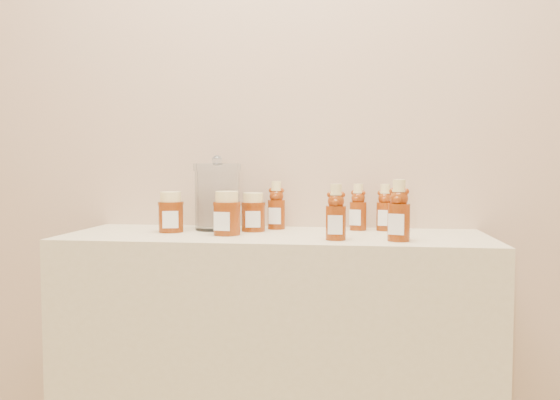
% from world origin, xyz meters
% --- Properties ---
extents(wall_back, '(3.50, 0.02, 2.70)m').
position_xyz_m(wall_back, '(0.00, 1.75, 1.35)').
color(wall_back, tan).
rests_on(wall_back, ground).
extents(display_table, '(1.20, 0.40, 0.90)m').
position_xyz_m(display_table, '(0.00, 1.55, 0.45)').
color(display_table, '#C8BC92').
rests_on(display_table, ground).
extents(bear_bottle_back_left, '(0.06, 0.06, 0.17)m').
position_xyz_m(bear_bottle_back_left, '(-0.01, 1.68, 0.98)').
color(bear_bottle_back_left, '#672308').
rests_on(bear_bottle_back_left, display_table).
extents(bear_bottle_back_mid, '(0.07, 0.07, 0.16)m').
position_xyz_m(bear_bottle_back_mid, '(0.24, 1.68, 0.98)').
color(bear_bottle_back_mid, '#672308').
rests_on(bear_bottle_back_mid, display_table).
extents(bear_bottle_back_right, '(0.06, 0.06, 0.16)m').
position_xyz_m(bear_bottle_back_right, '(0.32, 1.68, 0.98)').
color(bear_bottle_back_right, '#672308').
rests_on(bear_bottle_back_right, display_table).
extents(bear_bottle_front_left, '(0.06, 0.06, 0.17)m').
position_xyz_m(bear_bottle_front_left, '(0.18, 1.45, 0.98)').
color(bear_bottle_front_left, '#672308').
rests_on(bear_bottle_front_left, display_table).
extents(bear_bottle_front_right, '(0.08, 0.08, 0.18)m').
position_xyz_m(bear_bottle_front_right, '(0.34, 1.45, 0.99)').
color(bear_bottle_front_right, '#672308').
rests_on(bear_bottle_front_right, display_table).
extents(honey_jar_left, '(0.09, 0.09, 0.12)m').
position_xyz_m(honey_jar_left, '(-0.31, 1.56, 0.96)').
color(honey_jar_left, '#672308').
rests_on(honey_jar_left, display_table).
extents(honey_jar_back, '(0.08, 0.08, 0.11)m').
position_xyz_m(honey_jar_back, '(-0.07, 1.61, 0.96)').
color(honey_jar_back, '#672308').
rests_on(honey_jar_back, display_table).
extents(honey_jar_front, '(0.09, 0.09, 0.12)m').
position_xyz_m(honey_jar_front, '(-0.13, 1.52, 0.96)').
color(honey_jar_front, '#672308').
rests_on(honey_jar_front, display_table).
extents(glass_canister, '(0.15, 0.15, 0.22)m').
position_xyz_m(glass_canister, '(-0.19, 1.64, 1.01)').
color(glass_canister, white).
rests_on(glass_canister, display_table).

